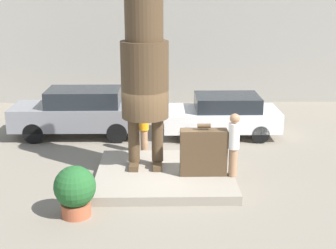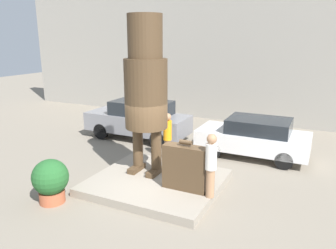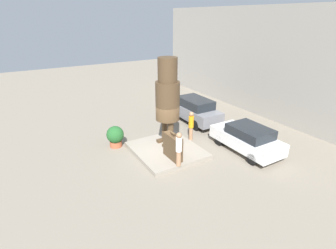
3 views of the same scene
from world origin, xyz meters
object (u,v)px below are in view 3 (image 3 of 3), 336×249
(parked_car_grey, at_px, (194,109))
(worker_hivis, at_px, (191,125))
(parked_car_white, at_px, (247,138))
(statue_figure, at_px, (168,96))
(planter_pot, at_px, (115,136))
(giant_suitcase, at_px, (173,147))
(tourist, at_px, (179,148))

(parked_car_grey, relative_size, worker_hivis, 2.58)
(parked_car_white, bearing_deg, statue_figure, 52.96)
(planter_pot, bearing_deg, parked_car_grey, 98.11)
(giant_suitcase, bearing_deg, parked_car_white, 75.61)
(tourist, relative_size, parked_car_grey, 0.38)
(statue_figure, height_order, planter_pot, statue_figure)
(giant_suitcase, relative_size, parked_car_grey, 0.31)
(tourist, bearing_deg, statue_figure, 161.76)
(parked_car_white, bearing_deg, worker_hivis, 33.37)
(parked_car_grey, bearing_deg, planter_pot, 98.11)
(planter_pot, bearing_deg, parked_car_white, 55.02)
(parked_car_grey, height_order, parked_car_white, parked_car_grey)
(parked_car_grey, relative_size, planter_pot, 3.74)
(statue_figure, relative_size, planter_pot, 3.90)
(parked_car_grey, height_order, planter_pot, parked_car_grey)
(statue_figure, distance_m, planter_pot, 3.87)
(giant_suitcase, relative_size, planter_pot, 1.17)
(statue_figure, distance_m, parked_car_white, 5.00)
(tourist, xyz_separation_m, parked_car_white, (0.27, 4.33, -0.42))
(parked_car_grey, distance_m, worker_hivis, 3.04)
(statue_figure, relative_size, giant_suitcase, 3.33)
(worker_hivis, bearing_deg, parked_car_grey, 141.29)
(giant_suitcase, height_order, parked_car_grey, parked_car_grey)
(giant_suitcase, xyz_separation_m, tourist, (0.80, -0.16, 0.33))
(giant_suitcase, xyz_separation_m, planter_pot, (-3.20, -1.92, -0.22))
(tourist, distance_m, parked_car_white, 4.36)
(parked_car_white, relative_size, worker_hivis, 2.27)
(planter_pot, bearing_deg, giant_suitcase, 31.05)
(statue_figure, height_order, giant_suitcase, statue_figure)
(parked_car_grey, xyz_separation_m, worker_hivis, (2.37, -1.90, 0.07))
(parked_car_grey, bearing_deg, parked_car_white, 179.23)
(statue_figure, xyz_separation_m, planter_pot, (-1.60, -2.56, -2.43))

